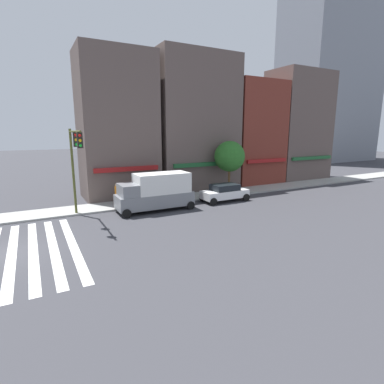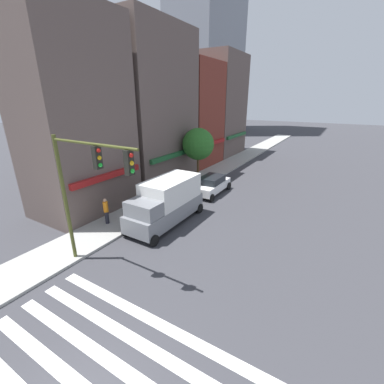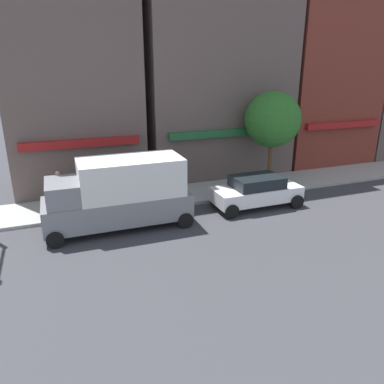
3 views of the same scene
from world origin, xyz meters
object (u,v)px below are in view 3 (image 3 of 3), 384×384
(box_truck_grey, at_px, (119,193))
(street_tree, at_px, (273,120))
(pedestrian_orange_vest, at_px, (59,188))
(sedan_white, at_px, (256,191))

(box_truck_grey, distance_m, street_tree, 9.87)
(pedestrian_orange_vest, relative_size, street_tree, 0.34)
(pedestrian_orange_vest, xyz_separation_m, street_tree, (11.56, -0.42, 2.75))
(box_truck_grey, height_order, pedestrian_orange_vest, box_truck_grey)
(pedestrian_orange_vest, bearing_deg, street_tree, -80.33)
(street_tree, bearing_deg, pedestrian_orange_vest, 177.90)
(box_truck_grey, xyz_separation_m, sedan_white, (6.74, 0.00, -0.75))
(pedestrian_orange_vest, height_order, street_tree, street_tree)
(street_tree, bearing_deg, box_truck_grey, -163.06)
(sedan_white, xyz_separation_m, street_tree, (2.45, 2.80, 2.99))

